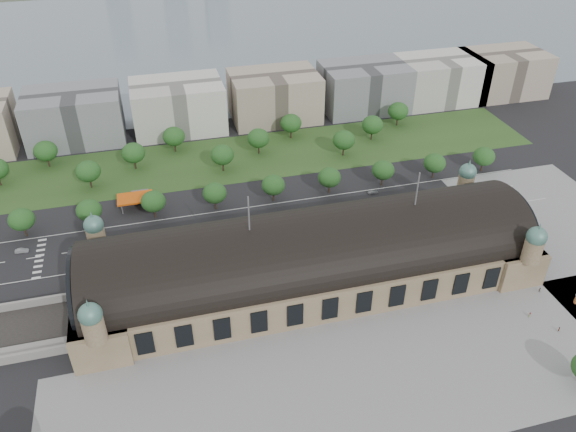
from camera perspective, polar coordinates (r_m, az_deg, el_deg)
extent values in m
plane|color=black|center=(191.14, 2.29, -6.74)|extent=(900.00, 900.00, 0.00)
cube|color=#9E8362|center=(187.26, 2.33, -5.35)|extent=(150.00, 40.00, 12.00)
cube|color=#9E8362|center=(183.38, -18.38, -8.51)|extent=(16.00, 43.00, 12.00)
cube|color=#9E8362|center=(213.27, 19.85, -2.10)|extent=(16.00, 43.00, 12.00)
cylinder|color=black|center=(183.50, 2.38, -3.91)|extent=(144.00, 37.60, 37.60)
cylinder|color=black|center=(179.15, -20.74, -6.86)|extent=(1.20, 32.00, 32.00)
cylinder|color=black|center=(212.15, 21.62, -0.09)|extent=(1.20, 32.00, 32.00)
cylinder|color=#9E8362|center=(193.79, -18.85, -2.20)|extent=(6.00, 6.00, 8.00)
sphere|color=slate|center=(190.74, -19.15, -0.87)|extent=(6.40, 6.40, 6.40)
cone|color=slate|center=(188.59, -19.37, 0.13)|extent=(1.00, 1.00, 2.50)
cylinder|color=#9E8362|center=(222.27, 17.56, 3.07)|extent=(6.00, 6.00, 8.00)
sphere|color=slate|center=(219.62, 17.81, 4.29)|extent=(6.40, 6.40, 6.40)
cone|color=slate|center=(217.76, 17.99, 5.20)|extent=(1.00, 1.00, 2.50)
cylinder|color=#9E8362|center=(161.29, -19.09, -10.83)|extent=(6.00, 6.00, 8.00)
sphere|color=slate|center=(157.61, -19.46, -9.40)|extent=(6.40, 6.40, 6.40)
cone|color=slate|center=(155.01, -19.74, -8.33)|extent=(1.00, 1.00, 2.50)
cylinder|color=#9E8362|center=(194.60, 23.58, -3.23)|extent=(6.00, 6.00, 8.00)
sphere|color=slate|center=(191.56, 23.95, -1.92)|extent=(6.40, 6.40, 6.40)
cone|color=slate|center=(189.42, 24.23, -0.95)|extent=(1.00, 1.00, 2.50)
cylinder|color=#59595B|center=(168.11, -4.01, 0.24)|extent=(0.50, 0.50, 12.00)
cylinder|color=#59595B|center=(184.26, 13.01, 2.69)|extent=(0.50, 0.50, 12.00)
cube|color=gray|center=(165.44, 10.32, -15.76)|extent=(190.00, 48.00, 0.12)
cube|color=gray|center=(237.18, 26.87, -1.83)|extent=(56.00, 100.00, 0.12)
cube|color=black|center=(216.91, -5.68, -1.22)|extent=(260.00, 26.00, 0.10)
cube|color=#2D4E1F|center=(263.88, -6.72, 5.66)|extent=(300.00, 45.00, 0.10)
cube|color=#D6520C|center=(233.27, -15.28, 1.79)|extent=(14.00, 9.00, 0.70)
cube|color=#59595B|center=(239.92, -14.75, 1.98)|extent=(7.00, 5.00, 3.20)
cylinder|color=#59595B|center=(237.61, -16.53, 1.49)|extent=(0.50, 0.50, 4.40)
cylinder|color=#59595B|center=(237.11, -13.91, 1.87)|extent=(0.50, 0.50, 4.40)
cylinder|color=#59595B|center=(232.18, -16.50, 0.66)|extent=(0.50, 0.50, 4.40)
cylinder|color=#59595B|center=(231.67, -13.82, 1.05)|extent=(0.50, 0.50, 4.40)
cube|color=slate|center=(455.20, -9.13, 17.89)|extent=(700.00, 320.00, 0.08)
cube|color=gray|center=(295.33, -20.87, 9.42)|extent=(45.00, 32.00, 24.00)
cube|color=silver|center=(293.50, -11.10, 10.91)|extent=(45.00, 32.00, 24.00)
cube|color=tan|center=(300.11, -1.39, 12.07)|extent=(45.00, 32.00, 24.00)
cube|color=gray|center=(314.63, 7.72, 12.85)|extent=(45.00, 32.00, 24.00)
cube|color=silver|center=(333.61, 15.12, 13.25)|extent=(45.00, 32.00, 24.00)
cube|color=tan|center=(354.45, 20.97, 13.42)|extent=(45.00, 32.00, 24.00)
cylinder|color=#2D2116|center=(232.58, -25.14, -1.39)|extent=(0.70, 0.70, 4.32)
ellipsoid|color=#1F4A1A|center=(229.82, -25.46, -0.32)|extent=(9.60, 9.60, 8.16)
cylinder|color=#2D2116|center=(228.44, -19.32, -0.54)|extent=(0.70, 0.70, 4.32)
ellipsoid|color=#1F4A1A|center=(225.63, -19.57, 0.56)|extent=(9.60, 9.60, 8.16)
cylinder|color=#2D2116|center=(226.77, -13.36, 0.33)|extent=(0.70, 0.70, 4.32)
ellipsoid|color=#1F4A1A|center=(223.95, -13.53, 1.45)|extent=(9.60, 9.60, 8.16)
cylinder|color=#2D2116|center=(227.64, -7.37, 1.20)|extent=(0.70, 0.70, 4.32)
ellipsoid|color=#1F4A1A|center=(224.83, -7.46, 2.32)|extent=(9.60, 9.60, 8.16)
cylinder|color=#2D2116|center=(231.01, -1.48, 2.04)|extent=(0.70, 0.70, 4.32)
ellipsoid|color=#1F4A1A|center=(228.24, -1.50, 3.16)|extent=(9.60, 9.60, 8.16)
cylinder|color=#2D2116|center=(236.78, 4.18, 2.83)|extent=(0.70, 0.70, 4.32)
ellipsoid|color=#1F4A1A|center=(234.08, 4.23, 3.93)|extent=(9.60, 9.60, 8.16)
cylinder|color=#2D2116|center=(244.78, 9.52, 3.54)|extent=(0.70, 0.70, 4.32)
ellipsoid|color=#1F4A1A|center=(242.17, 9.64, 4.62)|extent=(9.60, 9.60, 8.16)
cylinder|color=#2D2116|center=(254.79, 14.50, 4.18)|extent=(0.70, 0.70, 4.32)
ellipsoid|color=#1F4A1A|center=(252.28, 14.67, 5.22)|extent=(9.60, 9.60, 8.16)
cylinder|color=#2D2116|center=(266.60, 19.07, 4.74)|extent=(0.70, 0.70, 4.32)
ellipsoid|color=#1F4A1A|center=(264.20, 19.28, 5.74)|extent=(9.60, 9.60, 8.16)
cylinder|color=#2D2116|center=(277.71, -23.15, 5.06)|extent=(0.70, 0.70, 4.68)
ellipsoid|color=#1F4A1A|center=(275.23, -23.41, 6.09)|extent=(10.40, 10.40, 8.84)
cylinder|color=#2D2116|center=(254.00, -19.40, 3.20)|extent=(0.70, 0.70, 4.68)
ellipsoid|color=#1F4A1A|center=(251.28, -19.64, 4.31)|extent=(10.40, 10.40, 8.84)
cylinder|color=#2D2116|center=(263.09, -15.25, 5.11)|extent=(0.70, 0.70, 4.68)
ellipsoid|color=#1F4A1A|center=(260.46, -15.44, 6.21)|extent=(10.40, 10.40, 8.84)
cylinder|color=#2D2116|center=(273.73, -11.38, 6.86)|extent=(0.70, 0.70, 4.68)
ellipsoid|color=#1F4A1A|center=(271.20, -11.52, 7.93)|extent=(10.40, 10.40, 8.84)
cylinder|color=#2D2116|center=(253.94, -6.61, 5.06)|extent=(0.70, 0.70, 4.68)
ellipsoid|color=#1F4A1A|center=(251.22, -6.70, 6.20)|extent=(10.40, 10.40, 8.84)
cylinder|color=#2D2116|center=(267.12, -2.99, 6.81)|extent=(0.70, 0.70, 4.68)
ellipsoid|color=#1F4A1A|center=(264.53, -3.03, 7.91)|extent=(10.40, 10.40, 8.84)
cylinder|color=#2D2116|center=(281.47, 0.30, 8.36)|extent=(0.70, 0.70, 4.68)
ellipsoid|color=#1F4A1A|center=(279.02, 0.30, 9.42)|extent=(10.40, 10.40, 8.84)
cylinder|color=#2D2116|center=(266.37, 5.63, 6.60)|extent=(0.70, 0.70, 4.68)
ellipsoid|color=#1F4A1A|center=(263.78, 5.70, 7.70)|extent=(10.40, 10.40, 8.84)
cylinder|color=#2D2116|center=(282.82, 8.48, 8.11)|extent=(0.70, 0.70, 4.68)
ellipsoid|color=#1F4A1A|center=(280.37, 8.57, 9.15)|extent=(10.40, 10.40, 8.84)
cylinder|color=#2D2116|center=(300.04, 11.02, 9.43)|extent=(0.70, 0.70, 4.68)
ellipsoid|color=#1F4A1A|center=(297.75, 11.14, 10.42)|extent=(10.40, 10.40, 8.84)
imported|color=gray|center=(224.95, -25.44, -3.20)|extent=(4.71, 1.91, 1.52)
imported|color=black|center=(216.37, -19.32, -3.13)|extent=(5.85, 3.15, 1.56)
imported|color=#4E5255|center=(238.98, 8.63, 2.41)|extent=(4.37, 1.82, 1.41)
imported|color=silver|center=(233.44, 14.08, 0.86)|extent=(5.42, 2.69, 1.48)
imported|color=black|center=(202.95, -18.36, -5.73)|extent=(4.19, 3.69, 1.37)
imported|color=maroon|center=(201.72, -13.99, -5.12)|extent=(5.15, 4.81, 1.34)
imported|color=#172141|center=(203.06, -18.58, -5.76)|extent=(4.73, 4.15, 1.31)
imported|color=#515458|center=(201.68, -12.46, -4.83)|extent=(5.17, 3.60, 1.63)
imported|color=white|center=(204.88, -9.17, -3.71)|extent=(4.66, 3.54, 1.47)
imported|color=#989AA1|center=(201.55, -12.79, -4.94)|extent=(5.81, 4.96, 1.48)
imported|color=black|center=(201.48, -10.89, -4.64)|extent=(5.88, 5.13, 1.63)
imported|color=#BE1E3A|center=(212.83, -2.16, -1.26)|extent=(12.76, 4.17, 3.49)
imported|color=silver|center=(211.53, 1.42, -1.57)|extent=(11.01, 3.35, 3.02)
imported|color=beige|center=(215.25, 3.12, -0.90)|extent=(11.04, 3.27, 3.03)
imported|color=gray|center=(193.76, 23.35, -9.20)|extent=(0.97, 0.78, 1.73)
imported|color=gray|center=(192.38, 25.83, -10.33)|extent=(0.78, 0.76, 1.80)
imported|color=gray|center=(204.51, 24.19, -6.86)|extent=(0.84, 0.97, 1.73)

